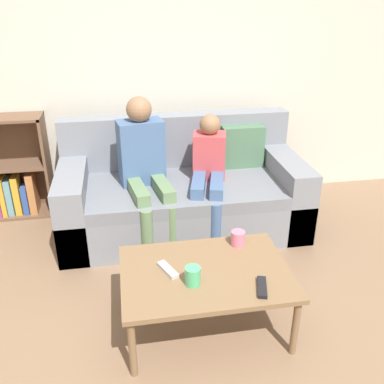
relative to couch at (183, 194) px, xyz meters
name	(u,v)px	position (x,y,z in m)	size (l,w,h in m)	color
wall_back	(162,58)	(-0.08, 0.63, 1.01)	(12.00, 0.06, 2.60)	beige
couch	(183,194)	(0.00, 0.00, 0.00)	(1.96, 0.93, 0.88)	gray
bookshelf	(14,177)	(-1.43, 0.47, 0.06)	(0.58, 0.28, 0.90)	brown
coffee_table	(205,276)	(-0.06, -1.23, 0.07)	(0.96, 0.68, 0.40)	brown
person_adult	(144,161)	(-0.31, -0.10, 0.35)	(0.41, 0.68, 1.12)	#66845B
person_child	(209,170)	(0.19, -0.13, 0.26)	(0.39, 0.67, 0.96)	#476693
cup_near	(193,276)	(-0.15, -1.33, 0.16)	(0.09, 0.09, 0.10)	#4CB77A
cup_far	(238,238)	(0.20, -0.99, 0.15)	(0.09, 0.09, 0.09)	pink
tv_remote_0	(262,287)	(0.21, -1.43, 0.12)	(0.09, 0.18, 0.02)	black
tv_remote_1	(168,270)	(-0.27, -1.19, 0.12)	(0.11, 0.18, 0.02)	#B7B7BC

